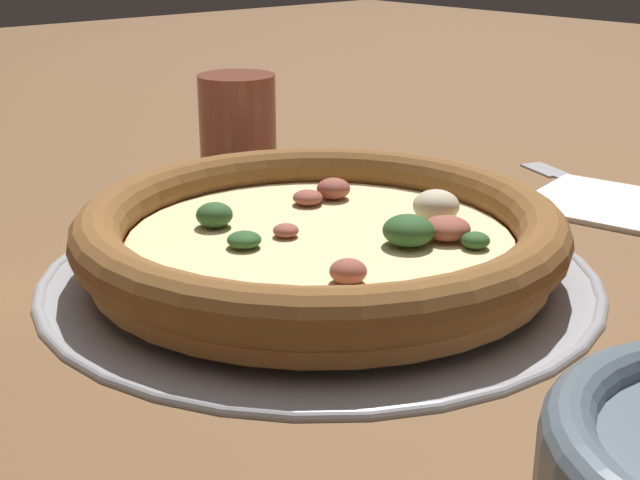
{
  "coord_description": "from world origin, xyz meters",
  "views": [
    {
      "loc": [
        0.35,
        0.4,
        0.22
      ],
      "look_at": [
        0.0,
        0.0,
        0.02
      ],
      "focal_mm": 50.0,
      "sensor_mm": 36.0,
      "label": 1
    }
  ],
  "objects_px": {
    "napkin": "(610,201)",
    "fork": "(581,184)",
    "drinking_cup": "(238,124)",
    "pizza": "(321,234)",
    "pizza_tray": "(320,271)"
  },
  "relations": [
    {
      "from": "pizza_tray",
      "to": "drinking_cup",
      "type": "height_order",
      "value": "drinking_cup"
    },
    {
      "from": "napkin",
      "to": "drinking_cup",
      "type": "bearing_deg",
      "value": -59.79
    },
    {
      "from": "pizza",
      "to": "napkin",
      "type": "xyz_separation_m",
      "value": [
        -0.27,
        0.04,
        -0.02
      ]
    },
    {
      "from": "pizza_tray",
      "to": "fork",
      "type": "relative_size",
      "value": 2.1
    },
    {
      "from": "pizza_tray",
      "to": "napkin",
      "type": "distance_m",
      "value": 0.27
    },
    {
      "from": "napkin",
      "to": "fork",
      "type": "distance_m",
      "value": 0.06
    },
    {
      "from": "fork",
      "to": "drinking_cup",
      "type": "bearing_deg",
      "value": 59.67
    },
    {
      "from": "pizza_tray",
      "to": "fork",
      "type": "bearing_deg",
      "value": -178.7
    },
    {
      "from": "drinking_cup",
      "to": "napkin",
      "type": "relative_size",
      "value": 0.62
    },
    {
      "from": "drinking_cup",
      "to": "fork",
      "type": "distance_m",
      "value": 0.3
    },
    {
      "from": "pizza_tray",
      "to": "drinking_cup",
      "type": "distance_m",
      "value": 0.26
    },
    {
      "from": "pizza_tray",
      "to": "napkin",
      "type": "bearing_deg",
      "value": 171.39
    },
    {
      "from": "drinking_cup",
      "to": "pizza",
      "type": "bearing_deg",
      "value": 65.25
    },
    {
      "from": "pizza",
      "to": "fork",
      "type": "bearing_deg",
      "value": -178.63
    },
    {
      "from": "drinking_cup",
      "to": "napkin",
      "type": "xyz_separation_m",
      "value": [
        -0.16,
        0.28,
        -0.04
      ]
    }
  ]
}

